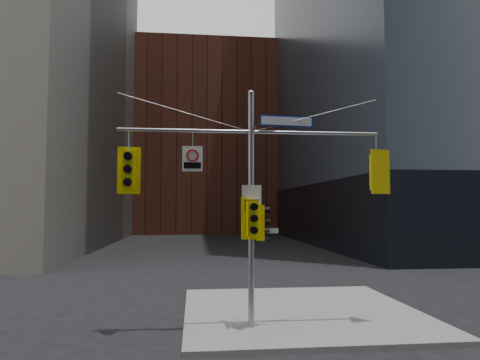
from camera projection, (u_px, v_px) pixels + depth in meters
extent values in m
plane|color=black|center=(262.00, 355.00, 10.68)|extent=(160.00, 160.00, 0.00)
cube|color=gray|center=(301.00, 312.00, 14.86)|extent=(8.00, 8.00, 0.15)
cube|color=black|center=(474.00, 214.00, 45.60)|extent=(36.40, 36.40, 6.00)
cube|color=brown|center=(205.00, 144.00, 69.13)|extent=(26.00, 20.00, 28.00)
cylinder|color=#95989D|center=(251.00, 211.00, 12.89)|extent=(0.18, 0.18, 7.20)
sphere|color=#95989D|center=(251.00, 93.00, 13.13)|extent=(0.20, 0.20, 0.20)
cylinder|color=#95989D|center=(185.00, 131.00, 12.84)|extent=(4.00, 0.11, 0.11)
cylinder|color=#95989D|center=(315.00, 133.00, 13.26)|extent=(4.00, 0.11, 0.11)
cylinder|color=#95989D|center=(253.00, 130.00, 12.70)|extent=(0.10, 0.70, 0.10)
cylinder|color=#95989D|center=(185.00, 113.00, 12.87)|extent=(4.00, 0.02, 1.12)
cylinder|color=#95989D|center=(315.00, 116.00, 13.30)|extent=(4.00, 0.02, 1.12)
cube|color=yellow|center=(128.00, 170.00, 12.58)|extent=(0.38, 0.28, 1.14)
cube|color=yellow|center=(129.00, 170.00, 12.77)|extent=(0.68, 0.08, 1.41)
cylinder|color=black|center=(128.00, 156.00, 12.39)|extent=(0.25, 0.19, 0.24)
cylinder|color=black|center=(128.00, 156.00, 12.48)|extent=(0.21, 0.03, 0.21)
cylinder|color=black|center=(128.00, 169.00, 12.37)|extent=(0.25, 0.19, 0.24)
cylinder|color=black|center=(128.00, 169.00, 12.45)|extent=(0.21, 0.03, 0.21)
cylinder|color=black|center=(127.00, 182.00, 12.34)|extent=(0.25, 0.19, 0.24)
cylinder|color=black|center=(128.00, 182.00, 12.43)|extent=(0.21, 0.03, 0.21)
cube|color=yellow|center=(377.00, 172.00, 13.39)|extent=(0.40, 0.32, 1.11)
cube|color=yellow|center=(380.00, 172.00, 13.21)|extent=(0.65, 0.16, 1.37)
cylinder|color=black|center=(372.00, 161.00, 13.62)|extent=(0.26, 0.21, 0.23)
cylinder|color=black|center=(374.00, 161.00, 13.54)|extent=(0.20, 0.06, 0.20)
cylinder|color=black|center=(373.00, 173.00, 13.60)|extent=(0.26, 0.21, 0.23)
cylinder|color=black|center=(374.00, 172.00, 13.52)|extent=(0.20, 0.06, 0.20)
cylinder|color=black|center=(373.00, 184.00, 13.57)|extent=(0.26, 0.21, 0.23)
cylinder|color=black|center=(375.00, 184.00, 13.49)|extent=(0.20, 0.06, 0.20)
cube|color=yellow|center=(260.00, 223.00, 12.90)|extent=(0.29, 0.37, 1.07)
cylinder|color=black|center=(267.00, 211.00, 12.92)|extent=(0.19, 0.24, 0.22)
cylinder|color=black|center=(264.00, 211.00, 12.92)|extent=(0.04, 0.19, 0.19)
cylinder|color=black|center=(267.00, 223.00, 12.90)|extent=(0.19, 0.24, 0.22)
cylinder|color=black|center=(264.00, 223.00, 12.90)|extent=(0.04, 0.19, 0.19)
cylinder|color=black|center=(267.00, 234.00, 12.87)|extent=(0.19, 0.24, 0.22)
cylinder|color=black|center=(264.00, 234.00, 12.87)|extent=(0.04, 0.19, 0.19)
cube|color=yellow|center=(252.00, 218.00, 12.60)|extent=(0.35, 0.27, 1.02)
cube|color=yellow|center=(251.00, 218.00, 12.77)|extent=(0.60, 0.10, 1.26)
cylinder|color=black|center=(254.00, 207.00, 12.43)|extent=(0.23, 0.18, 0.21)
cylinder|color=black|center=(253.00, 207.00, 12.51)|extent=(0.19, 0.04, 0.18)
cylinder|color=black|center=(254.00, 218.00, 12.41)|extent=(0.23, 0.18, 0.21)
cylinder|color=black|center=(253.00, 218.00, 12.49)|extent=(0.19, 0.04, 0.18)
cylinder|color=black|center=(254.00, 230.00, 12.39)|extent=(0.23, 0.18, 0.21)
cylinder|color=#0CE559|center=(253.00, 230.00, 12.47)|extent=(0.19, 0.04, 0.18)
cube|color=#102495|center=(287.00, 121.00, 13.19)|extent=(1.71, 0.21, 0.33)
cube|color=silver|center=(287.00, 121.00, 13.16)|extent=(1.61, 0.18, 0.26)
cube|color=silver|center=(192.00, 159.00, 12.79)|extent=(0.61, 0.05, 0.76)
torus|color=#B20A0A|center=(192.00, 155.00, 12.77)|extent=(0.38, 0.06, 0.38)
cube|color=black|center=(192.00, 165.00, 12.75)|extent=(0.51, 0.03, 0.18)
cube|color=silver|center=(252.00, 198.00, 12.80)|extent=(0.59, 0.04, 0.77)
cube|color=#D88C00|center=(252.00, 205.00, 12.77)|extent=(0.43, 0.02, 0.34)
cube|color=silver|center=(266.00, 231.00, 12.90)|extent=(0.76, 0.08, 0.15)
cube|color=#145926|center=(249.00, 236.00, 13.29)|extent=(0.13, 0.82, 0.16)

